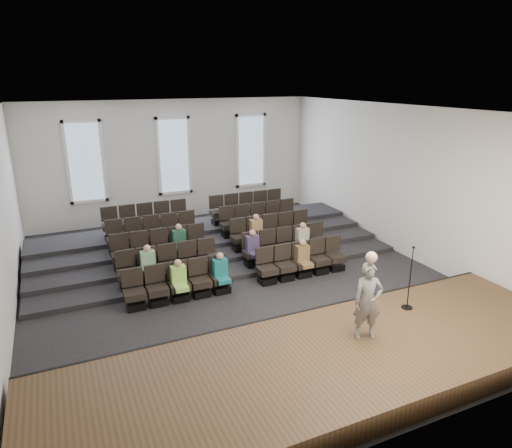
{
  "coord_description": "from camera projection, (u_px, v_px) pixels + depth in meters",
  "views": [
    {
      "loc": [
        -4.64,
        -11.75,
        5.83
      ],
      "look_at": [
        0.86,
        0.5,
        1.5
      ],
      "focal_mm": 32.0,
      "sensor_mm": 36.0,
      "label": 1
    }
  ],
  "objects": [
    {
      "name": "ground",
      "position": [
        237.0,
        279.0,
        13.8
      ],
      "size": [
        14.0,
        14.0,
        0.0
      ],
      "primitive_type": "plane",
      "color": "black",
      "rests_on": "ground"
    },
    {
      "name": "windows",
      "position": [
        174.0,
        156.0,
        19.0
      ],
      "size": [
        8.44,
        0.1,
        3.24
      ],
      "color": "white",
      "rests_on": "wall_back"
    },
    {
      "name": "stage_lip",
      "position": [
        289.0,
        324.0,
        10.83
      ],
      "size": [
        11.8,
        0.06,
        0.52
      ],
      "primitive_type": "cube",
      "color": "black",
      "rests_on": "ground"
    },
    {
      "name": "audience",
      "position": [
        233.0,
        251.0,
        13.83
      ],
      "size": [
        5.45,
        2.64,
        1.1
      ],
      "color": "#97D655",
      "rests_on": "seating_rows"
    },
    {
      "name": "wall_front",
      "position": [
        407.0,
        307.0,
        6.94
      ],
      "size": [
        12.0,
        0.04,
        5.0
      ],
      "primitive_type": "cube",
      "color": "silver",
      "rests_on": "ground"
    },
    {
      "name": "seating_rows",
      "position": [
        219.0,
        242.0,
        14.93
      ],
      "size": [
        6.8,
        4.7,
        1.67
      ],
      "color": "black",
      "rests_on": "ground"
    },
    {
      "name": "risers",
      "position": [
        204.0,
        241.0,
        16.49
      ],
      "size": [
        11.8,
        4.8,
        0.6
      ],
      "color": "black",
      "rests_on": "ground"
    },
    {
      "name": "speaker",
      "position": [
        368.0,
        301.0,
        9.58
      ],
      "size": [
        0.71,
        0.58,
        1.7
      ],
      "primitive_type": "imported",
      "rotation": [
        0.0,
        0.0,
        -0.32
      ],
      "color": "slate",
      "rests_on": "stage"
    },
    {
      "name": "wall_back",
      "position": [
        174.0,
        161.0,
        19.13
      ],
      "size": [
        12.0,
        0.04,
        5.0
      ],
      "primitive_type": "cube",
      "color": "silver",
      "rests_on": "ground"
    },
    {
      "name": "mic_stand",
      "position": [
        409.0,
        290.0,
        10.92
      ],
      "size": [
        0.27,
        0.27,
        1.6
      ],
      "color": "black",
      "rests_on": "stage"
    },
    {
      "name": "wall_right",
      "position": [
        401.0,
        181.0,
        15.38
      ],
      "size": [
        0.04,
        14.0,
        5.0
      ],
      "primitive_type": "cube",
      "color": "silver",
      "rests_on": "ground"
    },
    {
      "name": "stage",
      "position": [
        330.0,
        364.0,
        9.29
      ],
      "size": [
        11.8,
        3.6,
        0.5
      ],
      "primitive_type": "cube",
      "color": "#4B3720",
      "rests_on": "ground"
    },
    {
      "name": "ceiling",
      "position": [
        235.0,
        109.0,
        12.26
      ],
      "size": [
        12.0,
        14.0,
        0.02
      ],
      "primitive_type": "cube",
      "color": "white",
      "rests_on": "ground"
    }
  ]
}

